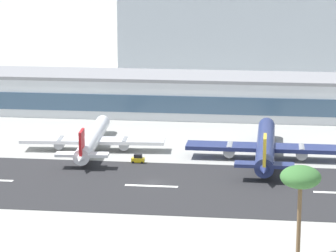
{
  "coord_description": "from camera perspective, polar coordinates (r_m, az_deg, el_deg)",
  "views": [
    {
      "loc": [
        25.38,
        -177.29,
        53.59
      ],
      "look_at": [
        -0.04,
        26.28,
        7.28
      ],
      "focal_mm": 87.92,
      "sensor_mm": 36.0,
      "label": 1
    }
  ],
  "objects": [
    {
      "name": "service_baggage_tug_0",
      "position": [
        202.96,
        -2.09,
        -2.29
      ],
      "size": [
        3.22,
        1.92,
        2.2
      ],
      "rotation": [
        0.0,
        0.0,
        3.13
      ],
      "color": "gold",
      "rests_on": "ground_plane"
    },
    {
      "name": "terminal_building",
      "position": [
        257.75,
        2.07,
        2.16
      ],
      "size": [
        201.05,
        21.88,
        12.76
      ],
      "color": "silver",
      "rests_on": "ground_plane"
    },
    {
      "name": "palm_tree_1",
      "position": [
        141.6,
        9.18,
        -3.62
      ],
      "size": [
        6.98,
        6.98,
        16.35
      ],
      "color": "brown",
      "rests_on": "ground_plane"
    },
    {
      "name": "runway_centreline_dash_4",
      "position": [
        184.15,
        -1.16,
        -4.17
      ],
      "size": [
        12.0,
        1.2,
        0.01
      ],
      "primitive_type": "cube",
      "color": "white",
      "rests_on": "runway_strip"
    },
    {
      "name": "ground_plane",
      "position": [
        186.94,
        -0.99,
        -3.94
      ],
      "size": [
        1400.0,
        1400.0,
        0.0
      ],
      "primitive_type": "plane",
      "color": "#9E9E99"
    },
    {
      "name": "airliner_red_tail_gate_0",
      "position": [
        214.37,
        -5.29,
        -0.98
      ],
      "size": [
        37.92,
        45.19,
        9.43
      ],
      "rotation": [
        0.0,
        0.0,
        1.64
      ],
      "color": "white",
      "rests_on": "ground_plane"
    },
    {
      "name": "distant_hotel_block",
      "position": [
        356.54,
        5.52,
        7.77
      ],
      "size": [
        108.42,
        26.63,
        46.36
      ],
      "primitive_type": "cube",
      "color": "#A8B2BC",
      "rests_on": "ground_plane"
    },
    {
      "name": "airliner_gold_tail_gate_1",
      "position": [
        206.15,
        6.77,
        -1.46
      ],
      "size": [
        39.82,
        51.01,
        10.65
      ],
      "rotation": [
        0.0,
        0.0,
        1.57
      ],
      "color": "navy",
      "rests_on": "ground_plane"
    },
    {
      "name": "runway_strip",
      "position": [
        184.15,
        -1.12,
        -4.19
      ],
      "size": [
        800.0,
        39.25,
        0.08
      ],
      "primitive_type": "cube",
      "color": "#262628",
      "rests_on": "ground_plane"
    }
  ]
}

